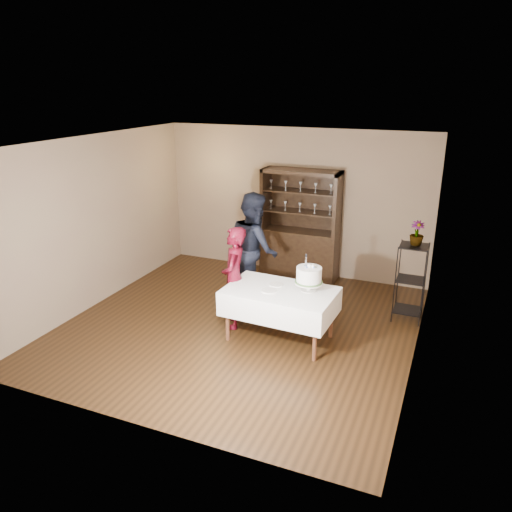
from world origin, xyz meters
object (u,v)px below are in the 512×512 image
Objects in this scene: woman at (234,278)px; potted_plant at (417,233)px; china_hutch at (300,243)px; cake_table at (280,302)px; man at (254,249)px; cake at (309,276)px; plant_etagere at (410,279)px.

potted_plant is at bearing 103.35° from woman.
china_hutch is at bearing 158.67° from woman.
cake_table is 1.37m from man.
potted_plant is (2.10, -1.01, 0.70)m from china_hutch.
cake is 1.81m from potted_plant.
cake is (0.37, 0.12, 0.39)m from cake_table.
cake is at bearing 75.15° from woman.
plant_etagere is at bearing 102.79° from woman.
potted_plant is (1.25, 1.25, 0.40)m from cake.
plant_etagere is 3.35× the size of potted_plant.
plant_etagere is (2.08, -1.05, -0.01)m from china_hutch.
man reaches higher than cake.
plant_etagere is 2.45m from man.
man reaches higher than cake_table.
china_hutch is at bearing 110.54° from cake.
woman is (-2.36, -1.21, 0.11)m from plant_etagere.
man is at bearing -172.90° from plant_etagere.
potted_plant is (2.37, 1.24, 0.60)m from woman.
cake_table is at bearing -179.05° from man.
woman is 2.86× the size of cake.
potted_plant reaches higher than plant_etagere.
man is 3.46× the size of cake.
cake_table is at bearing -161.27° from cake.
cake_table is (-1.60, -1.34, -0.08)m from plant_etagere.
cake_table is at bearing 65.66° from woman.
man is (-0.82, 1.04, 0.35)m from cake_table.
china_hutch is at bearing 153.17° from plant_etagere.
plant_etagere is 0.77× the size of cake_table.
cake_table is at bearing -139.45° from potted_plant.
woman is (-0.76, 0.13, 0.19)m from cake_table.
plant_etagere is at bearing 44.70° from cake.
woman is 4.26× the size of potted_plant.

